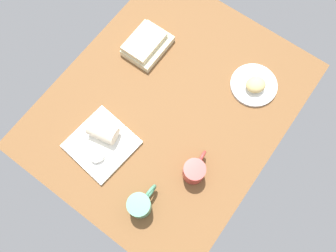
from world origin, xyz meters
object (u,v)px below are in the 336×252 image
book_stack (146,45)px  second_mug (194,170)px  sauce_cup (97,155)px  scone_pastry (256,85)px  square_plate (102,144)px  breakfast_wrap (103,131)px  coffee_mug (140,205)px  round_plate (254,85)px

book_stack → second_mug: (-33.19, -47.86, 2.12)cm
sauce_cup → scone_pastry: bearing=-29.1°
scone_pastry → sauce_cup: bearing=150.9°
scone_pastry → square_plate: (-55.97, 35.68, -3.17)cm
breakfast_wrap → book_stack: size_ratio=0.56×
coffee_mug → square_plate: bearing=70.3°
sauce_cup → coffee_mug: coffee_mug is taller
round_plate → scone_pastry: (-1.16, -0.80, 3.27)cm
breakfast_wrap → scone_pastry: bearing=-46.9°
second_mug → book_stack: bearing=55.3°
square_plate → breakfast_wrap: size_ratio=2.06×
sauce_cup → breakfast_wrap: bearing=22.0°
book_stack → round_plate: bearing=-75.9°
book_stack → second_mug: second_mug is taller
sauce_cup → coffee_mug: size_ratio=0.43×
scone_pastry → book_stack: 49.09cm
breakfast_wrap → book_stack: 42.88cm
round_plate → sauce_cup: sauce_cup is taller
round_plate → second_mug: bearing=-179.0°
sauce_cup → coffee_mug: (-4.86, -25.07, 2.35)cm
round_plate → breakfast_wrap: breakfast_wrap is taller
book_stack → second_mug: bearing=-124.7°
round_plate → coffee_mug: coffee_mug is taller
scone_pastry → second_mug: size_ratio=0.61×
sauce_cup → second_mug: 37.75cm
round_plate → book_stack: (-11.85, 47.10, 1.99)cm
book_stack → coffee_mug: bearing=-144.5°
scone_pastry → second_mug: 43.90cm
scone_pastry → second_mug: bearing=180.0°
round_plate → breakfast_wrap: 64.72cm
scone_pastry → book_stack: size_ratio=0.41×
scone_pastry → book_stack: (-10.69, 47.90, -1.28)cm
breakfast_wrap → book_stack: bearing=3.0°
square_plate → book_stack: (45.27, 12.22, 1.89)cm
sauce_cup → breakfast_wrap: 9.59cm
square_plate → sauce_cup: size_ratio=3.90×
second_mug → breakfast_wrap: bearing=102.5°
breakfast_wrap → coffee_mug: coffee_mug is taller
round_plate → sauce_cup: size_ratio=3.32×
round_plate → square_plate: (-57.12, 34.88, 0.10)cm
sauce_cup → breakfast_wrap: (8.60, 3.48, 2.41)cm
square_plate → second_mug: second_mug is taller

